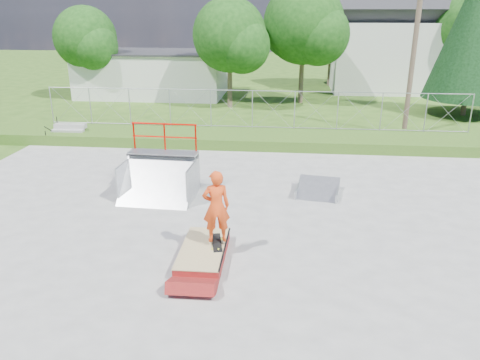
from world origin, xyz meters
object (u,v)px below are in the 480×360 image
at_px(grind_box, 203,253).
at_px(flat_bank_ramp, 318,189).
at_px(quarter_pipe, 157,165).
at_px(skater, 216,209).

relative_size(grind_box, flat_bank_ramp, 1.54).
xyz_separation_m(grind_box, quarter_pipe, (-2.14, 3.79, 0.99)).
height_order(quarter_pipe, flat_bank_ramp, quarter_pipe).
xyz_separation_m(grind_box, skater, (0.32, 0.17, 1.13)).
bearing_deg(quarter_pipe, grind_box, -58.12).
distance_m(quarter_pipe, skater, 4.38).
bearing_deg(quarter_pipe, flat_bank_ramp, 11.32).
bearing_deg(flat_bank_ramp, skater, -112.70).
bearing_deg(skater, quarter_pipe, -70.56).
relative_size(flat_bank_ramp, skater, 0.80).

